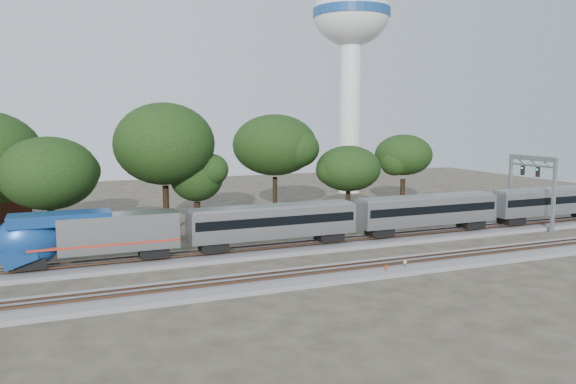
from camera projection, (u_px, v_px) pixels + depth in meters
name	position (u px, v px, depth m)	size (l,w,h in m)	color
ground	(293.00, 267.00, 50.44)	(160.00, 160.00, 0.00)	#383328
track_far	(270.00, 250.00, 55.92)	(160.00, 5.00, 0.73)	slate
track_near	(312.00, 276.00, 46.75)	(160.00, 5.00, 0.73)	slate
train	(493.00, 205.00, 66.16)	(107.02, 3.05, 4.50)	#A9ACB0
switch_stand_red	(386.00, 269.00, 47.53)	(0.29, 0.08, 0.93)	#512D19
switch_stand_white	(405.00, 264.00, 48.69)	(0.34, 0.09, 1.06)	#512D19
switch_lever	(374.00, 274.00, 47.69)	(0.50, 0.30, 0.30)	#512D19
water_tower	(351.00, 37.00, 97.92)	(13.39, 13.39, 37.08)	silver
signal_gantry	(532.00, 175.00, 67.92)	(0.61, 7.24, 8.81)	gray
tree_2	(49.00, 173.00, 56.17)	(7.94, 7.94, 11.20)	black
tree_3	(164.00, 144.00, 63.69)	(10.57, 10.57, 14.91)	black
tree_4	(197.00, 177.00, 65.61)	(6.59, 6.59, 9.29)	black
tree_5	(275.00, 145.00, 77.18)	(9.81, 9.81, 13.83)	black
tree_6	(348.00, 169.00, 75.12)	(6.73, 6.73, 9.50)	black
tree_7	(404.00, 155.00, 83.69)	(8.00, 8.00, 11.28)	black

